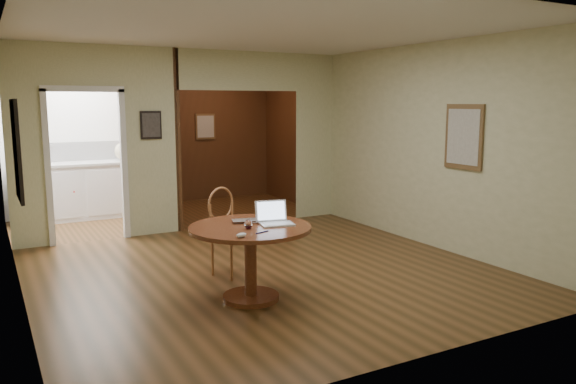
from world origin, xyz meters
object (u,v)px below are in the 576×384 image
open_laptop (274,218)px  chair (227,226)px  closed_laptop (251,222)px  dining_table (250,245)px

open_laptop → chair: bearing=110.1°
open_laptop → closed_laptop: bearing=157.6°
dining_table → open_laptop: bearing=-4.3°
closed_laptop → open_laptop: bearing=-21.0°
dining_table → chair: chair is taller
chair → open_laptop: size_ratio=2.78×
dining_table → closed_laptop: (0.06, 0.11, 0.21)m
dining_table → open_laptop: 0.36m
dining_table → open_laptop: open_laptop is taller
chair → closed_laptop: (-0.06, -0.77, 0.21)m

